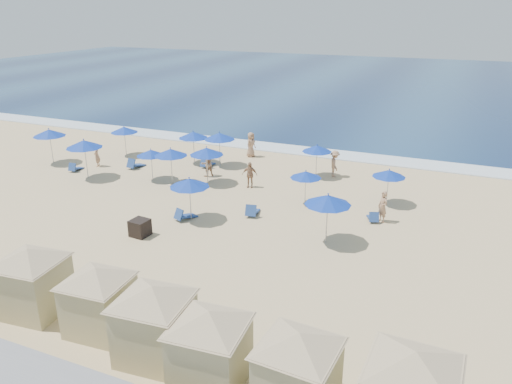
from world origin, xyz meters
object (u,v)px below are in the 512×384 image
Objects in this scene: cabana_3 at (154,313)px; umbrella_4 at (193,135)px; cabana_2 at (98,291)px; cabana_4 at (210,338)px; cabana_5 at (298,361)px; umbrella_0 at (49,133)px; umbrella_3 at (151,153)px; umbrella_1 at (84,144)px; umbrella_2 at (124,130)px; trash_bin at (140,228)px; beachgoer_3 at (335,164)px; umbrella_8 at (306,175)px; cabana_1 at (31,272)px; beachgoer_0 at (97,155)px; beachgoer_1 at (207,163)px; beachgoer_2 at (250,175)px; umbrella_10 at (389,173)px; umbrella_6 at (189,183)px; beachgoer_5 at (383,207)px; beachgoer_4 at (251,145)px; umbrella_12 at (219,136)px; umbrella_5 at (171,152)px; umbrella_9 at (317,148)px; cabana_6 at (412,384)px; umbrella_11 at (328,200)px; umbrella_7 at (207,151)px.

cabana_3 is 21.30m from umbrella_4.
cabana_4 reaches higher than cabana_2.
cabana_5 is 28.31m from umbrella_0.
umbrella_3 is (-15.08, 14.96, 0.26)m from cabana_5.
umbrella_1 is at bearing 132.45° from cabana_2.
umbrella_1 is 1.16× the size of umbrella_2.
beachgoer_3 is at bearing 68.26° from trash_bin.
umbrella_0 is 1.27× the size of umbrella_8.
beachgoer_0 is at bearing 123.02° from cabana_1.
beachgoer_1 reaches higher than beachgoer_2.
cabana_2 reaches higher than umbrella_10.
umbrella_3 is 0.88× the size of umbrella_6.
umbrella_8 is at bearing 88.94° from cabana_3.
cabana_2 reaches higher than umbrella_1.
cabana_5 is 2.58× the size of beachgoer_5.
cabana_3 is 23.08m from beachgoer_4.
umbrella_1 is 1.07× the size of umbrella_12.
cabana_4 reaches higher than beachgoer_0.
umbrella_4 is 4.55m from beachgoer_4.
umbrella_5 is at bearing -2.34° from umbrella_0.
umbrella_0 is 1.08× the size of umbrella_5.
beachgoer_2 is (3.76, -3.27, -1.33)m from umbrella_12.
beachgoer_2 is 5.98m from beachgoer_3.
umbrella_5 is at bearing 115.61° from trash_bin.
umbrella_10 is (5.16, -3.16, -0.07)m from umbrella_9.
cabana_1 is 14.48m from umbrella_5.
umbrella_0 reaches higher than beachgoer_3.
umbrella_8 reaches higher than beachgoer_2.
cabana_6 is 2.05× the size of umbrella_2.
cabana_5 is at bearing -78.53° from umbrella_11.
trash_bin is 12.10m from umbrella_12.
beachgoer_0 is at bearing -177.70° from umbrella_10.
umbrella_7 reaches higher than beachgoer_5.
trash_bin is 0.47× the size of beachgoer_3.
cabana_3 is 24.16m from umbrella_2.
umbrella_10 is at bearing 22.66° from umbrella_8.
beachgoer_0 is at bearing 170.10° from umbrella_3.
beachgoer_0 is (-20.04, -0.81, -1.05)m from umbrella_10.
umbrella_10 is 1.27× the size of beachgoer_5.
umbrella_11 is (0.56, 10.62, 0.61)m from cabana_4.
trash_bin is at bearing 115.72° from cabana_2.
cabana_1 is 19.80m from umbrella_0.
cabana_3 reaches higher than beachgoer_1.
umbrella_4 is 2.02m from umbrella_12.
beachgoer_1 is (-0.74, 1.29, -1.25)m from umbrella_7.
umbrella_0 reaches higher than umbrella_7.
cabana_1 is 1.87× the size of umbrella_5.
umbrella_7 is at bearing 132.75° from cabana_6.
umbrella_0 reaches higher than beachgoer_1.
umbrella_5 is 1.08× the size of umbrella_9.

